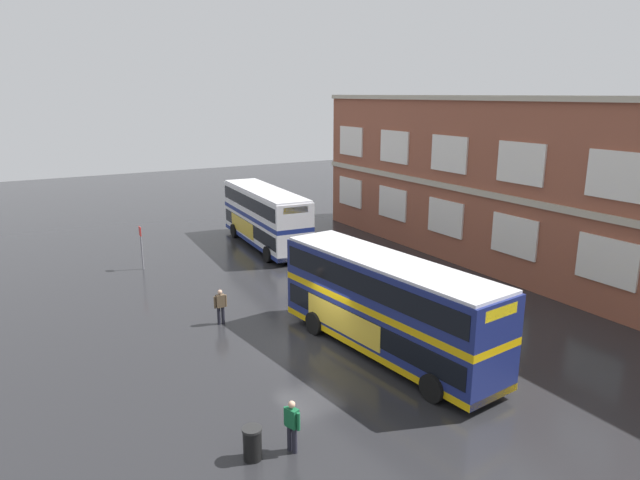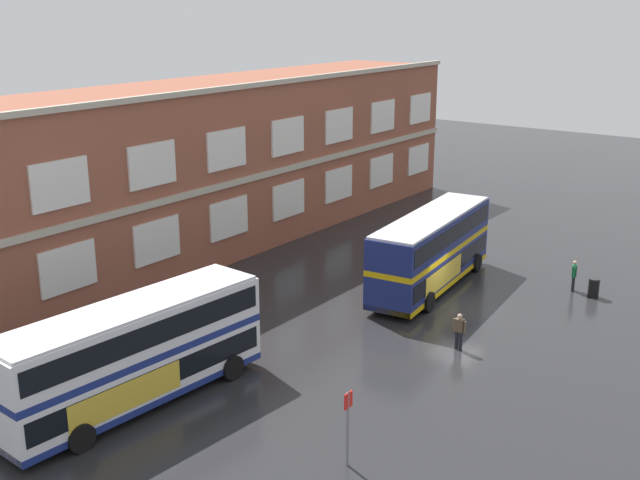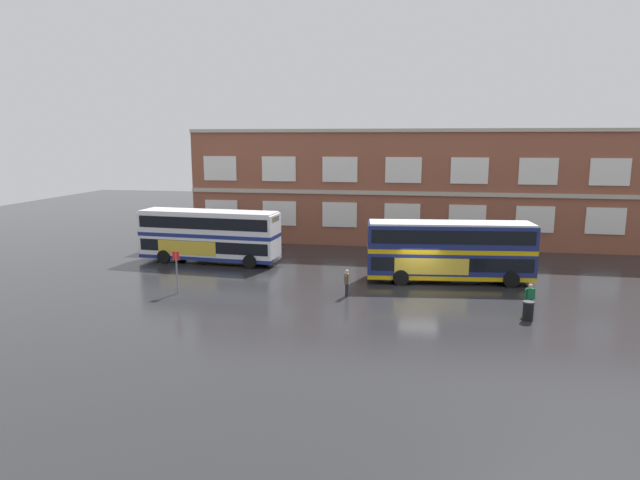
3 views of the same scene
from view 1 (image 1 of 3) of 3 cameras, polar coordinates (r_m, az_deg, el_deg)
The scene contains 8 objects.
ground_plane at distance 25.42m, azimuth 2.94°, elevation -9.91°, with size 120.00×120.00×0.00m, color #232326.
brick_terminal_building at distance 34.34m, azimuth 27.32°, elevation 3.81°, with size 44.69×8.19×10.45m.
double_decker_near at distance 39.97m, azimuth -5.59°, elevation 2.40°, with size 11.16×3.45×4.07m.
double_decker_middle at distance 23.42m, azimuth 6.74°, elevation -6.50°, with size 11.21×3.74×4.07m.
waiting_passenger at distance 26.95m, azimuth -10.03°, elevation -6.52°, with size 0.26×0.63×1.70m.
second_passenger at distance 17.79m, azimuth -2.85°, elevation -18.10°, with size 0.63×0.37×1.70m.
bus_stand_flag at distance 36.16m, azimuth -17.63°, elevation -0.36°, with size 0.44×0.10×2.70m.
station_litter_bin at distance 17.82m, azimuth -6.86°, elevation -19.73°, with size 0.60×0.60×1.03m.
Camera 1 is at (19.37, -10.66, 10.53)m, focal length 31.64 mm.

